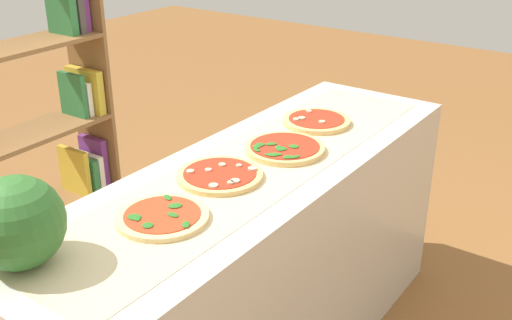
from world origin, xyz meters
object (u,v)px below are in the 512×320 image
at_px(pizza_mushroom_3, 316,121).
at_px(watermelon, 17,223).
at_px(bookshelf, 49,148).
at_px(pizza_mushroom_1, 220,175).
at_px(pizza_spinach_0, 161,216).
at_px(pizza_spinach_2, 285,148).

height_order(pizza_mushroom_3, watermelon, watermelon).
bearing_deg(bookshelf, pizza_mushroom_1, -96.16).
bearing_deg(watermelon, pizza_mushroom_3, -4.42).
xyz_separation_m(pizza_spinach_0, bookshelf, (0.45, 1.17, -0.23)).
bearing_deg(pizza_mushroom_3, pizza_spinach_0, -178.29).
relative_size(watermelon, bookshelf, 0.16).
bearing_deg(pizza_spinach_0, watermelon, 160.87).
distance_m(pizza_mushroom_3, bookshelf, 1.28).
xyz_separation_m(pizza_spinach_2, bookshelf, (-0.20, 1.20, -0.23)).
bearing_deg(bookshelf, watermelon, -128.73).
distance_m(pizza_spinach_0, watermelon, 0.43).
bearing_deg(pizza_spinach_2, pizza_mushroom_3, 9.13).
bearing_deg(pizza_spinach_2, pizza_mushroom_1, 170.26).
relative_size(pizza_spinach_0, bookshelf, 0.17).
distance_m(pizza_mushroom_3, watermelon, 1.37).
height_order(watermelon, bookshelf, bookshelf).
bearing_deg(pizza_mushroom_3, pizza_mushroom_1, 179.73).
height_order(pizza_spinach_0, bookshelf, bookshelf).
distance_m(watermelon, bookshelf, 1.38).
bearing_deg(pizza_spinach_2, watermelon, 171.35).
xyz_separation_m(pizza_spinach_2, pizza_mushroom_3, (0.33, 0.05, -0.00)).
bearing_deg(pizza_spinach_0, bookshelf, 69.13).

